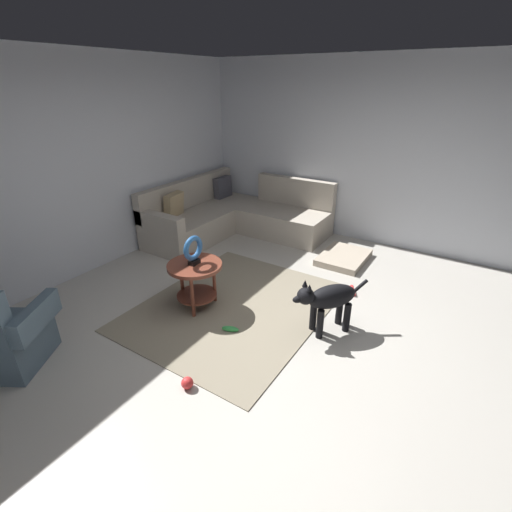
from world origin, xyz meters
The scene contains 12 objects.
ground_plane centered at (0.00, 0.00, -0.05)m, with size 6.00×6.00×0.10m, color #B7B2A8.
wall_back centered at (0.00, 2.94, 1.35)m, with size 6.00×0.12×2.70m, color silver.
wall_right centered at (2.94, 0.00, 1.35)m, with size 0.12×6.00×2.70m, color silver.
area_rug centered at (0.15, 0.70, 0.01)m, with size 2.30×1.90×0.01m, color gray.
sectional_couch centered at (1.99, 2.02, 0.29)m, with size 2.20×2.25×0.88m.
side_table centered at (-0.06, 1.07, 0.42)m, with size 0.60×0.60×0.54m.
torus_sculpture centered at (-0.06, 1.07, 0.71)m, with size 0.28×0.08×0.33m.
dog_bed_mat centered at (1.98, 0.08, 0.04)m, with size 0.80×0.60×0.09m, color #B2A38E.
dog centered at (0.29, -0.35, 0.38)m, with size 0.71×0.55×0.63m.
dog_toy_ball centered at (-1.06, 0.32, 0.05)m, with size 0.10×0.10×0.10m, color red.
dog_toy_rope centered at (1.19, -0.33, 0.03)m, with size 0.05×0.05×0.20m, color red.
dog_toy_bone centered at (-0.24, 0.47, 0.03)m, with size 0.18×0.06×0.06m, color green.
Camera 1 is at (-2.70, -1.41, 2.33)m, focal length 25.74 mm.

